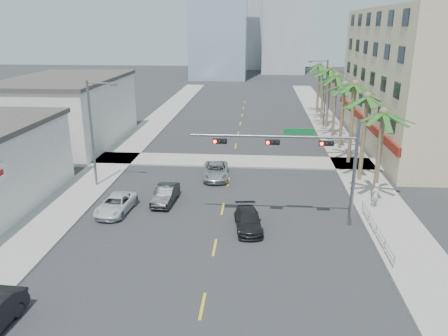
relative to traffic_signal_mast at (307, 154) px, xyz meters
name	(u,v)px	position (x,y,z in m)	size (l,w,h in m)	color
ground	(207,283)	(-5.78, -7.95, -5.06)	(260.00, 260.00, 0.00)	#262628
sidewalk_right	(357,170)	(6.22, 12.05, -4.99)	(4.00, 120.00, 0.15)	gray
sidewalk_left	(111,164)	(-17.78, 12.05, -4.99)	(4.00, 120.00, 0.15)	gray
sidewalk_cross	(232,161)	(-5.78, 14.05, -4.99)	(80.00, 4.00, 0.15)	gray
building_right	(437,80)	(16.21, 22.05, 2.43)	(15.25, 28.00, 15.00)	beige
building_left_far	(67,112)	(-25.28, 20.05, -1.46)	(11.00, 18.00, 7.20)	beige
traffic_signal_mast	(307,154)	(0.00, 0.00, 0.00)	(11.12, 0.54, 7.20)	slate
palm_tree_0	(384,113)	(5.82, 4.05, 2.02)	(4.80, 4.80, 7.80)	brown
palm_tree_1	(368,97)	(5.82, 9.25, 2.37)	(4.80, 4.80, 8.16)	brown
palm_tree_2	(355,85)	(5.82, 14.45, 2.72)	(4.80, 4.80, 8.52)	brown
palm_tree_3	(345,85)	(5.82, 19.65, 2.02)	(4.80, 4.80, 7.80)	brown
palm_tree_4	(337,77)	(5.82, 24.85, 2.37)	(4.80, 4.80, 8.16)	brown
palm_tree_5	(330,69)	(5.82, 30.05, 2.72)	(4.80, 4.80, 8.52)	brown
palm_tree_6	(324,71)	(5.82, 35.25, 2.02)	(4.80, 4.80, 7.80)	brown
palm_tree_7	(320,65)	(5.82, 40.45, 2.37)	(4.80, 4.80, 8.16)	brown
streetlight_left	(94,129)	(-16.78, 6.05, 0.00)	(2.55, 0.25, 9.00)	slate
streetlight_right	(324,90)	(5.21, 30.05, 0.00)	(2.55, 0.25, 9.00)	slate
guardrail	(377,229)	(4.52, -1.95, -4.39)	(0.08, 8.08, 1.00)	silver
car_parked_far	(116,205)	(-13.58, 0.83, -4.45)	(2.04, 4.43, 1.23)	silver
car_lane_left	(165,194)	(-10.34, 3.01, -4.39)	(1.42, 4.08, 1.34)	black
car_lane_center	(216,171)	(-6.98, 9.02, -4.40)	(2.20, 4.78, 1.33)	#B9B9BE
car_lane_right	(248,220)	(-3.78, -1.14, -4.45)	(1.71, 4.20, 1.22)	black
pedestrian	(375,195)	(5.60, 3.02, -3.96)	(0.69, 0.45, 1.89)	silver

